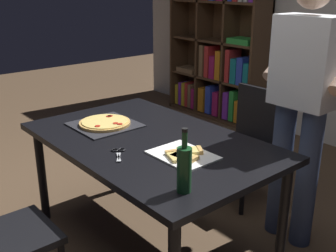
{
  "coord_description": "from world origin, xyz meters",
  "views": [
    {
      "loc": [
        1.91,
        -1.47,
        1.69
      ],
      "look_at": [
        0.0,
        0.15,
        0.8
      ],
      "focal_mm": 43.91,
      "sensor_mm": 36.0,
      "label": 1
    }
  ],
  "objects_px": {
    "dining_table": "(150,149)",
    "kitchen_scissors": "(119,152)",
    "person_serving_pizza": "(303,98)",
    "bookshelf": "(221,49)",
    "chair_far_side": "(249,137)",
    "pepperoni_pizza_on_tray": "(105,123)",
    "wine_bottle": "(184,168)"
  },
  "relations": [
    {
      "from": "dining_table",
      "to": "kitchen_scissors",
      "type": "relative_size",
      "value": 8.56
    },
    {
      "from": "person_serving_pizza",
      "to": "dining_table",
      "type": "bearing_deg",
      "value": -126.19
    },
    {
      "from": "dining_table",
      "to": "bookshelf",
      "type": "height_order",
      "value": "bookshelf"
    },
    {
      "from": "kitchen_scissors",
      "to": "chair_far_side",
      "type": "bearing_deg",
      "value": 93.06
    },
    {
      "from": "dining_table",
      "to": "pepperoni_pizza_on_tray",
      "type": "xyz_separation_m",
      "value": [
        -0.39,
        -0.08,
        0.09
      ]
    },
    {
      "from": "dining_table",
      "to": "pepperoni_pizza_on_tray",
      "type": "relative_size",
      "value": 3.98
    },
    {
      "from": "chair_far_side",
      "to": "wine_bottle",
      "type": "distance_m",
      "value": 1.49
    },
    {
      "from": "bookshelf",
      "to": "kitchen_scissors",
      "type": "relative_size",
      "value": 10.26
    },
    {
      "from": "dining_table",
      "to": "chair_far_side",
      "type": "height_order",
      "value": "chair_far_side"
    },
    {
      "from": "pepperoni_pizza_on_tray",
      "to": "bookshelf",
      "type": "bearing_deg",
      "value": 116.23
    },
    {
      "from": "chair_far_side",
      "to": "wine_bottle",
      "type": "xyz_separation_m",
      "value": [
        0.64,
        -1.29,
        0.36
      ]
    },
    {
      "from": "chair_far_side",
      "to": "wine_bottle",
      "type": "bearing_deg",
      "value": -63.52
    },
    {
      "from": "bookshelf",
      "to": "pepperoni_pizza_on_tray",
      "type": "bearing_deg",
      "value": -63.77
    },
    {
      "from": "dining_table",
      "to": "bookshelf",
      "type": "relative_size",
      "value": 0.83
    },
    {
      "from": "wine_bottle",
      "to": "chair_far_side",
      "type": "bearing_deg",
      "value": 116.48
    },
    {
      "from": "chair_far_side",
      "to": "bookshelf",
      "type": "xyz_separation_m",
      "value": [
        -1.61,
        1.38,
        0.36
      ]
    },
    {
      "from": "pepperoni_pizza_on_tray",
      "to": "person_serving_pizza",
      "type": "bearing_deg",
      "value": 41.8
    },
    {
      "from": "dining_table",
      "to": "wine_bottle",
      "type": "distance_m",
      "value": 0.73
    },
    {
      "from": "dining_table",
      "to": "person_serving_pizza",
      "type": "relative_size",
      "value": 0.93
    },
    {
      "from": "dining_table",
      "to": "bookshelf",
      "type": "xyz_separation_m",
      "value": [
        -1.61,
        2.38,
        0.2
      ]
    },
    {
      "from": "chair_far_side",
      "to": "kitchen_scissors",
      "type": "distance_m",
      "value": 1.3
    },
    {
      "from": "pepperoni_pizza_on_tray",
      "to": "kitchen_scissors",
      "type": "distance_m",
      "value": 0.5
    },
    {
      "from": "chair_far_side",
      "to": "person_serving_pizza",
      "type": "height_order",
      "value": "person_serving_pizza"
    },
    {
      "from": "dining_table",
      "to": "chair_far_side",
      "type": "bearing_deg",
      "value": 90.0
    },
    {
      "from": "chair_far_side",
      "to": "pepperoni_pizza_on_tray",
      "type": "relative_size",
      "value": 2.2
    },
    {
      "from": "pepperoni_pizza_on_tray",
      "to": "wine_bottle",
      "type": "relative_size",
      "value": 1.29
    },
    {
      "from": "pepperoni_pizza_on_tray",
      "to": "kitchen_scissors",
      "type": "bearing_deg",
      "value": -23.07
    },
    {
      "from": "wine_bottle",
      "to": "kitchen_scissors",
      "type": "xyz_separation_m",
      "value": [
        -0.58,
        0.02,
        -0.11
      ]
    },
    {
      "from": "bookshelf",
      "to": "person_serving_pizza",
      "type": "distance_m",
      "value": 2.7
    },
    {
      "from": "pepperoni_pizza_on_tray",
      "to": "wine_bottle",
      "type": "distance_m",
      "value": 1.06
    },
    {
      "from": "kitchen_scissors",
      "to": "person_serving_pizza",
      "type": "bearing_deg",
      "value": 64.69
    },
    {
      "from": "dining_table",
      "to": "person_serving_pizza",
      "type": "height_order",
      "value": "person_serving_pizza"
    }
  ]
}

